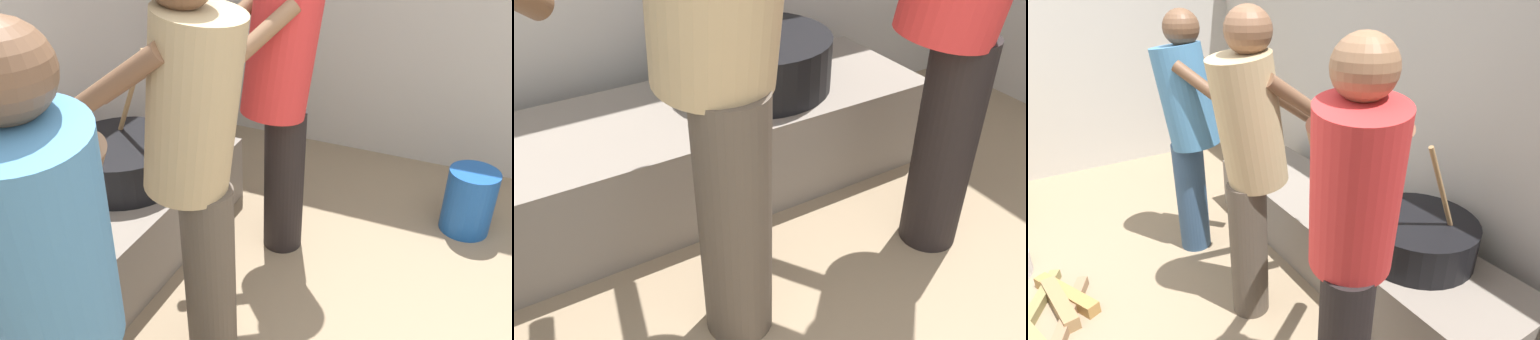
# 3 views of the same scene
# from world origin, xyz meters

# --- Properties ---
(hearth_ledge) EXTENTS (2.31, 0.60, 0.38)m
(hearth_ledge) POSITION_xyz_m (0.23, 1.72, 0.19)
(hearth_ledge) COLOR slate
(hearth_ledge) RESTS_ON ground_plane
(cooking_pot_main) EXTENTS (0.59, 0.59, 0.66)m
(cooking_pot_main) POSITION_xyz_m (0.75, 1.76, 0.49)
(cooking_pot_main) COLOR black
(cooking_pot_main) RESTS_ON hearth_ledge
(cook_in_tan_shirt) EXTENTS (0.37, 0.68, 1.61)m
(cook_in_tan_shirt) POSITION_xyz_m (0.27, 1.06, 0.92)
(cook_in_tan_shirt) COLOR #4C4238
(cook_in_tan_shirt) RESTS_ON ground_plane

